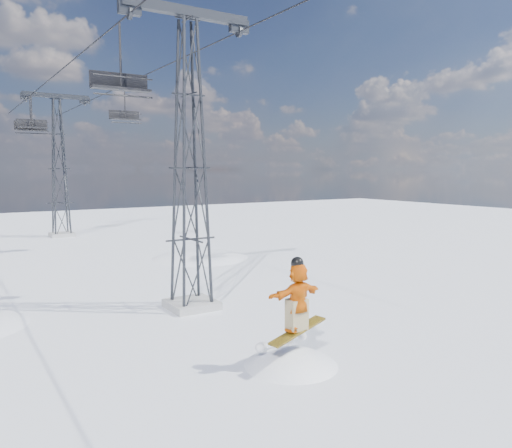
% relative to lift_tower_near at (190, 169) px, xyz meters
% --- Properties ---
extents(ground, '(120.00, 120.00, 0.00)m').
position_rel_lift_tower_near_xyz_m(ground, '(-0.80, -8.00, -5.47)').
color(ground, white).
rests_on(ground, ground).
extents(snow_terrain, '(39.00, 37.00, 22.00)m').
position_rel_lift_tower_near_xyz_m(snow_terrain, '(-5.57, 13.24, -15.06)').
color(snow_terrain, white).
rests_on(snow_terrain, ground).
extents(lift_tower_near, '(5.20, 1.80, 11.43)m').
position_rel_lift_tower_near_xyz_m(lift_tower_near, '(0.00, 0.00, 0.00)').
color(lift_tower_near, '#999999').
rests_on(lift_tower_near, ground).
extents(lift_tower_far, '(5.20, 1.80, 11.43)m').
position_rel_lift_tower_near_xyz_m(lift_tower_far, '(0.00, 25.00, 0.00)').
color(lift_tower_far, '#999999').
rests_on(lift_tower_far, ground).
extents(haul_cables, '(4.46, 51.00, 0.06)m').
position_rel_lift_tower_near_xyz_m(haul_cables, '(0.00, 11.50, 5.38)').
color(haul_cables, black).
rests_on(haul_cables, ground).
extents(snowboarder_jump, '(4.40, 4.40, 7.07)m').
position_rel_lift_tower_near_xyz_m(snowboarder_jump, '(-0.10, -6.76, -7.07)').
color(snowboarder_jump, white).
rests_on(snowboarder_jump, ground).
extents(lift_chair_near, '(2.20, 0.63, 2.73)m').
position_rel_lift_tower_near_xyz_m(lift_chair_near, '(-2.20, 1.25, 3.20)').
color(lift_chair_near, black).
rests_on(lift_chair_near, ground).
extents(lift_chair_mid, '(1.98, 0.57, 2.45)m').
position_rel_lift_tower_near_xyz_m(lift_chair_mid, '(2.20, 14.64, 3.42)').
color(lift_chair_mid, black).
rests_on(lift_chair_mid, ground).
extents(lift_chair_far, '(2.24, 0.64, 2.77)m').
position_rel_lift_tower_near_xyz_m(lift_chair_far, '(-2.20, 23.36, 3.16)').
color(lift_chair_far, black).
rests_on(lift_chair_far, ground).
extents(lift_chair_extra, '(2.12, 0.61, 2.63)m').
position_rel_lift_tower_near_xyz_m(lift_chair_extra, '(-2.20, 22.66, 3.28)').
color(lift_chair_extra, black).
rests_on(lift_chair_extra, ground).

